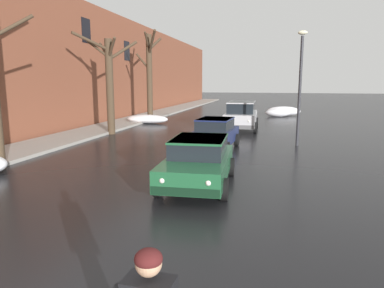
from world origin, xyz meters
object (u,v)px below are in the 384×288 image
Objects in this scene: bare_tree_mid_block at (109,81)px; sedan_green_approaching_near_lane at (199,160)px; street_lamp_post at (300,82)px; suv_silver_parked_kerbside_mid at (241,115)px; sedan_darkblue_parked_kerbside_close at (214,133)px; bare_tree_far_down_block at (150,73)px.

sedan_green_approaching_near_lane is at bearing -51.23° from bare_tree_mid_block.
street_lamp_post is (10.59, -1.53, -0.08)m from bare_tree_mid_block.
suv_silver_parked_kerbside_mid reaches higher than sedan_green_approaching_near_lane.
bare_tree_mid_block is 8.00m from sedan_darkblue_parked_kerbside_close.
bare_tree_mid_block is at bearing -90.18° from bare_tree_far_down_block.
bare_tree_far_down_block is 1.50× the size of suv_silver_parked_kerbside_mid.
sedan_darkblue_parked_kerbside_close is at bearing -26.61° from bare_tree_mid_block.
bare_tree_mid_block is at bearing -153.73° from suv_silver_parked_kerbside_mid.
suv_silver_parked_kerbside_mid is at bearing 89.85° from sedan_green_approaching_near_lane.
bare_tree_far_down_block is (0.02, 6.76, 0.61)m from bare_tree_mid_block.
bare_tree_mid_block reaches higher than street_lamp_post.
bare_tree_far_down_block reaches higher than suv_silver_parked_kerbside_mid.
bare_tree_mid_block reaches higher than suv_silver_parked_kerbside_mid.
sedan_darkblue_parked_kerbside_close is 0.87× the size of suv_silver_parked_kerbside_mid.
suv_silver_parked_kerbside_mid is (0.54, 7.05, 0.24)m from sedan_darkblue_parked_kerbside_close.
bare_tree_far_down_block is 1.27× the size of street_lamp_post.
bare_tree_far_down_block is at bearing 89.82° from bare_tree_mid_block.
sedan_green_approaching_near_lane is 8.58m from street_lamp_post.
suv_silver_parked_kerbside_mid is at bearing 85.60° from sedan_darkblue_parked_kerbside_close.
sedan_darkblue_parked_kerbside_close is at bearing -153.44° from street_lamp_post.
sedan_darkblue_parked_kerbside_close is at bearing 95.09° from sedan_green_approaching_near_lane.
street_lamp_post is (10.57, -8.30, -0.69)m from bare_tree_far_down_block.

